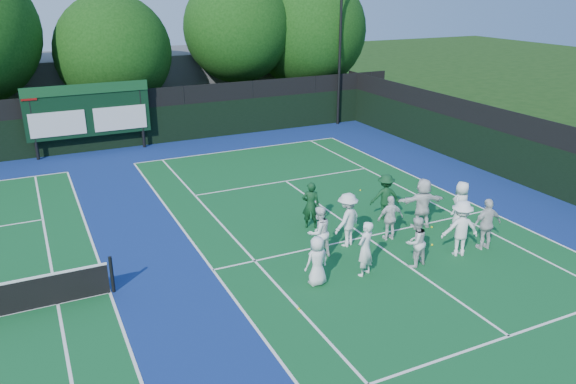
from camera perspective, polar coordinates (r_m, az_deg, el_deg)
name	(u,v)px	position (r m, az deg, el deg)	size (l,w,h in m)	color
ground	(383,249)	(18.70, 9.59, -5.71)	(120.00, 120.00, 0.00)	#15330E
court_apron	(196,274)	(17.16, -9.29, -8.20)	(34.00, 32.00, 0.01)	navy
near_court	(366,237)	(19.43, 7.92, -4.53)	(11.05, 23.85, 0.01)	#105024
back_fence	(109,124)	(30.60, -17.69, 6.64)	(34.00, 0.08, 3.00)	black
divider_fence_right	(558,165)	(24.86, 25.73, 2.50)	(0.08, 32.00, 3.00)	black
scoreboard	(88,111)	(29.91, -19.65, 7.76)	(6.00, 0.21, 3.55)	black
clubhouse	(151,82)	(38.89, -13.76, 10.76)	(18.00, 6.00, 4.00)	#55565A
light_pole_right	(341,17)	(34.13, 5.40, 17.24)	(1.20, 0.30, 10.12)	black
tree_c	(116,55)	(33.77, -17.05, 13.18)	(6.40, 6.40, 7.76)	black
tree_d	(240,31)	(35.58, -4.95, 16.00)	(6.51, 6.51, 8.87)	black
tree_e	(310,33)	(37.60, 2.24, 15.80)	(7.36, 7.36, 9.00)	black
tennis_ball_0	(299,309)	(15.22, 1.11, -11.78)	(0.07, 0.07, 0.07)	yellow
tennis_ball_1	(385,221)	(20.78, 9.86, -2.88)	(0.07, 0.07, 0.07)	yellow
tennis_ball_2	(432,227)	(20.58, 14.40, -3.47)	(0.07, 0.07, 0.07)	yellow
tennis_ball_4	(360,190)	(23.63, 7.37, 0.17)	(0.07, 0.07, 0.07)	yellow
tennis_ball_5	(432,245)	(19.23, 14.42, -5.22)	(0.07, 0.07, 0.07)	yellow
player_front_0	(317,261)	(16.08, 2.98, -7.01)	(0.73, 0.47, 1.49)	white
player_front_1	(365,249)	(16.65, 7.86, -5.74)	(0.63, 0.41, 1.72)	white
player_front_2	(416,242)	(17.49, 12.83, -4.96)	(0.78, 0.60, 1.60)	silver
player_front_3	(461,228)	(18.49, 17.12, -3.55)	(1.18, 0.68, 1.83)	white
player_front_4	(487,224)	(19.20, 19.55, -3.10)	(1.02, 0.42, 1.74)	silver
player_back_0	(319,232)	(17.57, 3.15, -4.11)	(0.83, 0.65, 1.72)	white
player_back_1	(347,220)	(18.41, 6.04, -2.82)	(1.18, 0.68, 1.83)	white
player_back_2	(390,218)	(19.10, 10.36, -2.61)	(0.92, 0.38, 1.56)	white
player_back_3	(423,203)	(20.26, 13.51, -1.10)	(1.68, 0.54, 1.81)	white
player_back_4	(461,205)	(20.64, 17.16, -1.23)	(0.83, 0.54, 1.70)	white
coach_left	(311,205)	(19.68, 2.32, -1.34)	(0.62, 0.41, 1.70)	#0F381B
coach_right	(385,197)	(20.74, 9.86, -0.47)	(1.10, 0.64, 1.71)	#103C1D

